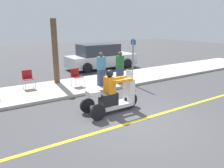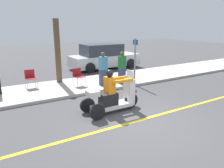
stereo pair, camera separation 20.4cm
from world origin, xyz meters
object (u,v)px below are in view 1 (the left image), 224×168
Objects in this scene: tree_trunk at (55,52)px; street_sign at (133,59)px; folding_chair_set_back at (28,77)px; spectator_with_child at (101,70)px; spectator_by_tree at (120,68)px; parked_car_lot_center at (101,57)px; motorcycle_trike at (113,97)px; folding_chair_curbside at (76,75)px.

tree_trunk reaches higher than street_sign.
folding_chair_set_back is at bearing -168.72° from tree_trunk.
spectator_with_child is at bearing -24.32° from folding_chair_set_back.
street_sign reaches higher than spectator_with_child.
folding_chair_set_back is at bearing 155.68° from spectator_with_child.
spectator_by_tree is 0.77m from street_sign.
spectator_by_tree is 4.61m from parked_car_lot_center.
tree_trunk is (-0.45, 4.45, 1.13)m from motorcycle_trike.
parked_car_lot_center is (5.43, 2.85, 0.15)m from folding_chair_set_back.
folding_chair_curbside is (-2.01, 0.72, -0.25)m from spectator_by_tree.
folding_chair_curbside is at bearing 88.01° from motorcycle_trike.
spectator_by_tree is 1.91× the size of folding_chair_set_back.
parked_car_lot_center is 4.83m from tree_trunk.
street_sign is (3.16, -2.08, -0.35)m from tree_trunk.
spectator_by_tree reaches higher than folding_chair_set_back.
tree_trunk is (1.43, 0.29, 1.04)m from folding_chair_set_back.
motorcycle_trike is 0.96× the size of street_sign.
folding_chair_curbside and folding_chair_set_back have the same top height.
folding_chair_curbside is 2.85m from street_sign.
spectator_with_child is at bearing 164.95° from street_sign.
motorcycle_trike is 7.86m from parked_car_lot_center.
motorcycle_trike is at bearing -84.25° from tree_trunk.
motorcycle_trike reaches higher than folding_chair_curbside.
folding_chair_set_back is 4.98m from street_sign.
tree_trunk is (-3.99, -2.56, 0.89)m from parked_car_lot_center.
spectator_by_tree is 0.33× the size of parked_car_lot_center.
spectator_by_tree is at bearing 156.47° from street_sign.
spectator_with_child reaches higher than parked_car_lot_center.
motorcycle_trike is 3.39m from spectator_by_tree.
spectator_with_child reaches higher than spectator_by_tree.
parked_car_lot_center is at bearing 32.70° from tree_trunk.
folding_chair_curbside is at bearing -133.03° from parked_car_lot_center.
folding_chair_curbside is 0.26× the size of tree_trunk.
motorcycle_trike is 3.04m from spectator_with_child.
spectator_with_child is 1.93× the size of folding_chair_curbside.
folding_chair_set_back is at bearing 114.34° from motorcycle_trike.
parked_car_lot_center is 2.18× the size of street_sign.
spectator_with_child is 1.93× the size of folding_chair_set_back.
motorcycle_trike is at bearing -112.66° from spectator_with_child.
tree_trunk is (-1.61, 1.66, 0.79)m from spectator_with_child.
motorcycle_trike is 2.57× the size of folding_chair_curbside.
parked_car_lot_center is at bearing 72.10° from spectator_by_tree.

